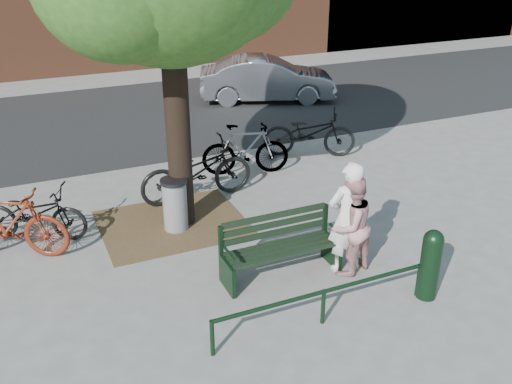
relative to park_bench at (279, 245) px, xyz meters
name	(u,v)px	position (x,y,z in m)	size (l,w,h in m)	color
ground	(281,276)	(0.00, -0.08, -0.48)	(90.00, 90.00, 0.00)	gray
dirt_pit	(172,223)	(-1.00, 2.12, -0.47)	(2.40, 2.00, 0.02)	brown
road	(142,116)	(0.00, 8.42, -0.47)	(40.00, 7.00, 0.01)	black
park_bench	(279,245)	(0.00, 0.00, 0.00)	(1.74, 0.54, 0.97)	black
guard_railing	(324,297)	(0.00, -1.28, -0.08)	(3.06, 0.06, 0.51)	black
person_left	(348,218)	(0.95, -0.29, 0.38)	(0.63, 0.41, 1.72)	silver
person_right	(350,226)	(0.95, -0.36, 0.28)	(0.74, 0.57, 1.52)	tan
bollard	(430,262)	(1.60, -1.35, 0.07)	(0.28, 0.28, 1.03)	black
litter_bin	(175,204)	(-0.98, 1.92, -0.02)	(0.45, 0.45, 0.91)	gray
bicycle_a	(33,213)	(-3.16, 2.54, -0.02)	(0.61, 1.75, 0.92)	black
bicycle_b	(8,223)	(-3.54, 2.12, 0.08)	(0.53, 1.86, 1.12)	#5C1C0D
bicycle_c	(197,171)	(-0.27, 2.90, 0.09)	(0.75, 2.15, 1.13)	black
bicycle_d	(245,149)	(1.02, 3.65, 0.06)	(0.50, 1.78, 1.07)	gray
bicycle_e	(309,133)	(2.71, 4.03, 0.05)	(0.71, 2.03, 1.06)	black
parked_car	(267,79)	(3.75, 8.45, 0.16)	(1.35, 3.88, 1.28)	slate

